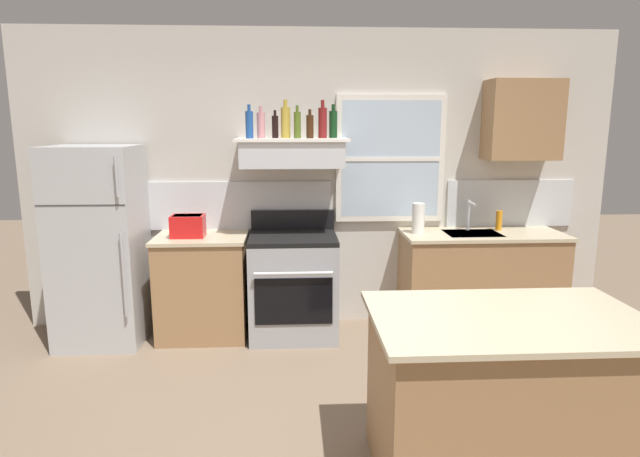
{
  "coord_description": "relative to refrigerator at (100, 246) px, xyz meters",
  "views": [
    {
      "loc": [
        -0.26,
        -2.72,
        1.87
      ],
      "look_at": [
        -0.05,
        1.2,
        1.1
      ],
      "focal_mm": 30.13,
      "sensor_mm": 36.0,
      "label": 1
    }
  ],
  "objects": [
    {
      "name": "back_wall",
      "position": [
        1.93,
        0.39,
        0.51
      ],
      "size": [
        5.4,
        0.11,
        2.7
      ],
      "color": "beige",
      "rests_on": "ground_plane"
    },
    {
      "name": "refrigerator",
      "position": [
        0.0,
        0.0,
        0.0
      ],
      "size": [
        0.7,
        0.72,
        1.69
      ],
      "color": "#B7BABC",
      "rests_on": "ground_plane"
    },
    {
      "name": "counter_left_of_stove",
      "position": [
        0.85,
        0.06,
        -0.39
      ],
      "size": [
        0.79,
        0.63,
        0.91
      ],
      "color": "#9E754C",
      "rests_on": "ground_plane"
    },
    {
      "name": "toaster",
      "position": [
        0.75,
        0.02,
        0.16
      ],
      "size": [
        0.3,
        0.2,
        0.19
      ],
      "color": "red",
      "rests_on": "counter_left_of_stove"
    },
    {
      "name": "stove_range",
      "position": [
        1.65,
        0.02,
        -0.38
      ],
      "size": [
        0.76,
        0.69,
        1.09
      ],
      "color": "#9EA0A5",
      "rests_on": "ground_plane"
    },
    {
      "name": "range_hood_shelf",
      "position": [
        1.65,
        0.12,
        0.78
      ],
      "size": [
        0.96,
        0.52,
        0.24
      ],
      "color": "silver"
    },
    {
      "name": "bottle_blue_liqueur",
      "position": [
        1.29,
        0.08,
        1.02
      ],
      "size": [
        0.07,
        0.07,
        0.28
      ],
      "color": "#1E478C",
      "rests_on": "range_hood_shelf"
    },
    {
      "name": "bottle_rose_pink",
      "position": [
        1.39,
        0.14,
        1.01
      ],
      "size": [
        0.07,
        0.07,
        0.27
      ],
      "color": "#C67F84",
      "rests_on": "range_hood_shelf"
    },
    {
      "name": "bottle_balsamic_dark",
      "position": [
        1.51,
        0.17,
        1.0
      ],
      "size": [
        0.06,
        0.06,
        0.24
      ],
      "color": "black",
      "rests_on": "range_hood_shelf"
    },
    {
      "name": "bottle_champagne_gold_foil",
      "position": [
        1.6,
        0.15,
        1.04
      ],
      "size": [
        0.08,
        0.08,
        0.32
      ],
      "color": "#B29333",
      "rests_on": "range_hood_shelf"
    },
    {
      "name": "bottle_olive_oil_square",
      "position": [
        1.7,
        0.08,
        1.02
      ],
      "size": [
        0.06,
        0.06,
        0.27
      ],
      "color": "#4C601E",
      "rests_on": "range_hood_shelf"
    },
    {
      "name": "bottle_brown_stout",
      "position": [
        1.8,
        0.08,
        1.0
      ],
      "size": [
        0.06,
        0.06,
        0.24
      ],
      "color": "#381E0F",
      "rests_on": "range_hood_shelf"
    },
    {
      "name": "bottle_red_label_wine",
      "position": [
        1.91,
        0.13,
        1.03
      ],
      "size": [
        0.07,
        0.07,
        0.32
      ],
      "color": "maroon",
      "rests_on": "range_hood_shelf"
    },
    {
      "name": "bottle_dark_green_wine",
      "position": [
        2.01,
        0.18,
        1.02
      ],
      "size": [
        0.07,
        0.07,
        0.29
      ],
      "color": "#143819",
      "rests_on": "range_hood_shelf"
    },
    {
      "name": "counter_right_with_sink",
      "position": [
        3.35,
        0.06,
        -0.39
      ],
      "size": [
        1.43,
        0.63,
        0.91
      ],
      "color": "#9E754C",
      "rests_on": "ground_plane"
    },
    {
      "name": "sink_faucet",
      "position": [
        3.25,
        0.16,
        0.24
      ],
      "size": [
        0.03,
        0.17,
        0.28
      ],
      "color": "silver",
      "rests_on": "counter_right_with_sink"
    },
    {
      "name": "paper_towel_roll",
      "position": [
        2.76,
        0.06,
        0.2
      ],
      "size": [
        0.11,
        0.11,
        0.27
      ],
      "primitive_type": "cylinder",
      "color": "white",
      "rests_on": "counter_right_with_sink"
    },
    {
      "name": "dish_soap_bottle",
      "position": [
        3.53,
        0.16,
        0.15
      ],
      "size": [
        0.06,
        0.06,
        0.18
      ],
      "primitive_type": "cylinder",
      "color": "orange",
      "rests_on": "counter_right_with_sink"
    },
    {
      "name": "kitchen_island",
      "position": [
        2.74,
        -2.03,
        -0.39
      ],
      "size": [
        1.4,
        0.9,
        0.91
      ],
      "color": "#9E754C",
      "rests_on": "ground_plane"
    },
    {
      "name": "upper_cabinet_right",
      "position": [
        3.7,
        0.2,
        1.05
      ],
      "size": [
        0.64,
        0.32,
        0.7
      ],
      "color": "#9E754C"
    }
  ]
}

